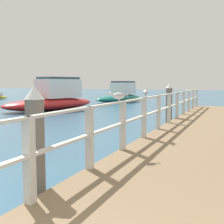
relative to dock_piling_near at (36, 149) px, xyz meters
name	(u,v)px	position (x,y,z in m)	size (l,w,h in m)	color
pier_deck	(208,134)	(1.89, 6.79, -0.75)	(3.18, 19.72, 0.43)	#846B4C
pier_railing	(164,106)	(0.38, 6.79, 0.15)	(0.12, 18.24, 1.12)	beige
dock_piling_near	(36,149)	(0.00, 0.00, 0.00)	(0.29, 0.29, 1.92)	#6B6056
dock_piling_far	(169,105)	(0.00, 9.36, 0.00)	(0.29, 0.29, 1.92)	#6B6056
seagull_foreground	(118,95)	(0.37, 2.41, 0.72)	(0.39, 0.34, 0.21)	white
seagull_background	(145,93)	(0.38, 4.46, 0.72)	(0.25, 0.46, 0.21)	white
boat_0	(53,99)	(-9.49, 14.39, -0.18)	(4.92, 8.04, 2.37)	red
boat_3	(121,95)	(-8.21, 24.51, -0.27)	(3.46, 7.67, 2.12)	#197266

